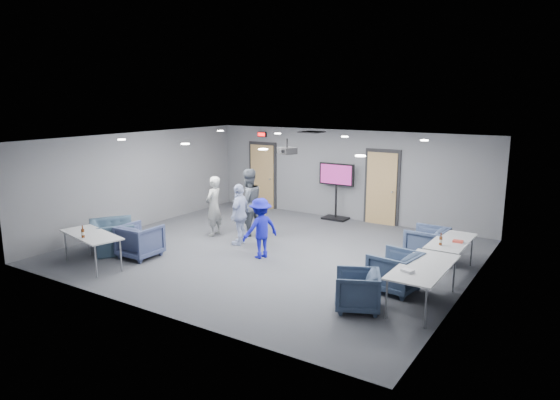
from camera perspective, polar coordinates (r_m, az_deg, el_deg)
The scene contains 29 objects.
floor at distance 12.11m, azimuth -0.92°, elevation -5.90°, with size 9.00×9.00×0.00m, color #37393E.
ceiling at distance 11.58m, azimuth -0.96°, elevation 6.94°, with size 9.00×9.00×0.00m, color white.
wall_back at distance 15.21m, azimuth 7.44°, elevation 2.88°, with size 9.00×0.02×2.70m, color slate.
wall_front at distance 8.81m, azimuth -15.52°, elevation -3.95°, with size 9.00×0.02×2.70m, color slate.
wall_left at distance 14.71m, azimuth -15.72°, elevation 2.23°, with size 0.02×8.00×2.70m, color slate.
wall_right at distance 10.06m, azimuth 20.96°, elevation -2.37°, with size 0.02×8.00×2.70m, color slate.
door_left at distance 16.70m, azimuth -2.00°, elevation 2.78°, with size 1.06×0.17×2.24m.
door_right at distance 14.75m, azimuth 11.55°, elevation 1.35°, with size 1.06×0.17×2.24m.
exit_sign at distance 16.52m, azimuth -2.08°, elevation 7.51°, with size 0.32×0.08×0.16m.
hvac_diffuser at distance 14.22m, azimuth 3.66°, elevation 7.76°, with size 0.60×0.60×0.03m, color black.
downlights at distance 11.58m, azimuth -0.96°, elevation 6.87°, with size 6.18×3.78×0.02m.
person_a at distance 13.41m, azimuth -7.58°, elevation -0.71°, with size 0.58×0.38×1.60m, color #939693.
person_b at distance 13.33m, azimuth -3.66°, elevation -0.27°, with size 0.88×0.68×1.80m, color #4E545E.
person_c at distance 12.54m, azimuth -4.61°, elevation -1.64°, with size 0.91×0.38×1.55m, color silver.
person_d at distance 11.49m, azimuth -2.24°, elevation -3.23°, with size 0.91×0.52×1.40m, color #1A1CAD.
chair_right_a at distance 11.85m, azimuth 16.42°, elevation -4.82°, with size 0.83×0.85×0.77m, color #3A4764.
chair_right_b at distance 9.87m, azimuth 12.97°, elevation -7.95°, with size 0.84×0.86×0.78m, color #3B4C66.
chair_right_c at distance 8.94m, azimuth 8.81°, elevation -10.19°, with size 0.75×0.77×0.70m, color #35435B.
chair_front_a at distance 12.04m, azimuth -15.69°, elevation -4.51°, with size 0.83×0.86×0.78m, color #3D476A.
chair_front_b at distance 12.67m, azimuth -18.64°, elevation -3.98°, with size 1.14×1.00×0.74m, color #324557.
table_right_a at distance 11.02m, azimuth 18.96°, elevation -4.64°, with size 0.70×1.68×0.73m.
table_right_b at distance 9.26m, azimuth 16.08°, elevation -7.50°, with size 0.82×1.96×0.73m.
table_front_left at distance 11.67m, azimuth -20.77°, elevation -3.87°, with size 1.82×1.07×0.73m.
bottle_front at distance 11.39m, azimuth -21.60°, elevation -3.54°, with size 0.07×0.07×0.27m.
bottle_right at distance 10.58m, azimuth 17.89°, elevation -4.45°, with size 0.07×0.07×0.25m.
snack_box at distance 10.91m, azimuth 19.67°, elevation -4.47°, with size 0.20×0.13×0.04m, color #C63F31.
wrapper at distance 8.87m, azimuth 14.37°, elevation -7.83°, with size 0.20×0.14×0.05m, color silver.
tv_stand at distance 15.11m, azimuth 6.44°, elevation 1.39°, with size 1.12×0.53×1.72m.
projector at distance 11.97m, azimuth 0.81°, elevation 5.67°, with size 0.49×0.46×0.37m.
Camera 1 is at (6.39, -9.60, 3.67)m, focal length 32.00 mm.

